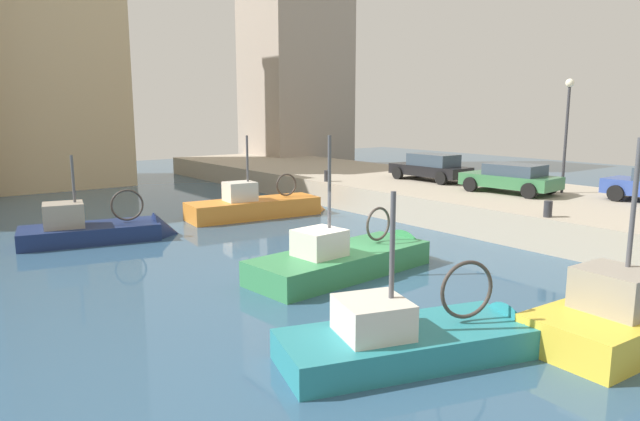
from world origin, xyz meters
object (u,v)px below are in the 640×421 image
Objects in this scene: fishing_boat_teal at (423,350)px; quay_streetlamp at (567,117)px; fishing_boat_orange at (261,214)px; mooring_bollard_north at (327,176)px; parked_car_green at (511,178)px; mooring_bollard_mid at (548,209)px; fishing_boat_green at (351,268)px; parked_car_black at (431,167)px; fishing_boat_navy at (102,237)px.

quay_streetlamp is (15.18, 5.89, 4.35)m from fishing_boat_teal.
mooring_bollard_north is at bearing 8.06° from fishing_boat_orange.
parked_car_green is at bearing -42.21° from fishing_boat_orange.
mooring_bollard_mid is 6.95m from quay_streetlamp.
mooring_bollard_north is (0.00, 12.00, 0.00)m from mooring_bollard_mid.
mooring_bollard_north is 11.25m from quay_streetlamp.
parked_car_black is at bearing 31.48° from fishing_boat_green.
quay_streetlamp is (12.46, 0.52, 4.37)m from fishing_boat_green.
fishing_boat_orange is (7.14, 0.46, -0.02)m from fishing_boat_navy.
quay_streetlamp is (17.06, -8.20, 4.33)m from fishing_boat_navy.
fishing_boat_orange is 12.45× the size of mooring_bollard_north.
fishing_boat_navy is 1.21× the size of quay_streetlamp.
fishing_boat_teal reaches higher than mooring_bollard_north.
fishing_boat_navy is 10.66× the size of mooring_bollard_mid.
fishing_boat_green is 6.03m from fishing_boat_teal.
mooring_bollard_north is (11.41, 1.06, 1.35)m from fishing_boat_navy.
fishing_boat_orange is at bearing 3.67° from fishing_boat_navy.
parked_car_black is at bearing -34.61° from mooring_bollard_north.
parked_car_black is at bearing 84.40° from parked_car_green.
fishing_boat_orange is 4.53m from mooring_bollard_north.
mooring_bollard_north is at bearing 145.39° from parked_car_black.
fishing_boat_orange is 9.09m from parked_car_black.
quay_streetlamp is at bearing -25.68° from fishing_boat_navy.
quay_streetlamp reaches higher than parked_car_black.
parked_car_green is at bearing 9.77° from fishing_boat_green.
mooring_bollard_mid is 1.00× the size of mooring_bollard_north.
fishing_boat_navy is 0.98× the size of fishing_boat_teal.
parked_car_black is 7.71× the size of mooring_bollard_mid.
fishing_boat_navy is 0.86× the size of fishing_boat_orange.
parked_car_green is at bearing 28.35° from fishing_boat_teal.
quay_streetlamp is at bearing 21.22° from fishing_boat_teal.
fishing_boat_navy is 15.94m from parked_car_black.
fishing_boat_orange is at bearing 70.14° from fishing_boat_teal.
parked_car_green reaches higher than mooring_bollard_mid.
fishing_boat_navy reaches higher than parked_car_green.
mooring_bollard_mid is at bearing 18.34° from fishing_boat_teal.
fishing_boat_teal is 18.53m from parked_car_black.
mooring_bollard_mid is at bearing -18.03° from fishing_boat_green.
fishing_boat_green reaches higher than fishing_boat_navy.
fishing_boat_orange reaches higher than parked_car_black.
fishing_boat_navy is 16.81m from parked_car_green.
fishing_boat_teal is at bearing -151.65° from parked_car_green.
fishing_boat_teal reaches higher than fishing_boat_navy.
fishing_boat_orange is 1.65× the size of parked_car_green.
parked_car_black is at bearing 102.00° from quay_streetlamp.
mooring_bollard_north is (-4.31, 2.98, -0.42)m from parked_car_black.
parked_car_green is 7.56× the size of mooring_bollard_mid.
fishing_boat_navy is at bearing 155.66° from parked_car_green.
fishing_boat_teal is 10.84× the size of mooring_bollard_north.
fishing_boat_green is 13.16m from parked_car_black.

